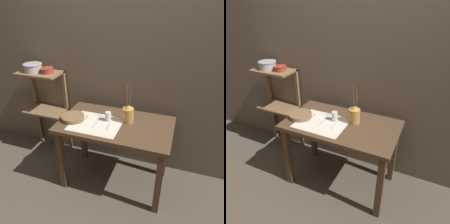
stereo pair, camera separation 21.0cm
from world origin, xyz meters
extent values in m
plane|color=brown|center=(0.00, 0.00, 0.00)|extent=(12.00, 12.00, 0.00)
cube|color=brown|center=(0.00, 0.43, 1.20)|extent=(7.00, 0.06, 2.40)
cube|color=#4C3523|center=(0.00, 0.00, 0.74)|extent=(1.12, 0.64, 0.04)
cube|color=#4C3523|center=(-0.50, -0.26, 0.36)|extent=(0.06, 0.06, 0.72)
cube|color=#4C3523|center=(0.50, -0.26, 0.36)|extent=(0.06, 0.06, 0.72)
cube|color=#4C3523|center=(-0.50, 0.26, 0.36)|extent=(0.06, 0.06, 0.72)
cube|color=#4C3523|center=(0.50, 0.26, 0.36)|extent=(0.06, 0.06, 0.72)
cube|color=brown|center=(-0.99, 0.24, 1.09)|extent=(0.49, 0.28, 0.02)
cube|color=brown|center=(-0.99, 0.24, 0.61)|extent=(0.49, 0.28, 0.02)
cube|color=brown|center=(-1.22, 0.36, 0.55)|extent=(0.04, 0.04, 1.10)
cube|color=brown|center=(-0.76, 0.36, 0.55)|extent=(0.04, 0.04, 1.10)
cube|color=beige|center=(-0.18, -0.07, 0.76)|extent=(0.49, 0.39, 0.00)
cylinder|color=#B7843D|center=(0.11, 0.07, 0.83)|extent=(0.11, 0.11, 0.15)
cone|color=#B7843D|center=(0.11, 0.07, 0.93)|extent=(0.08, 0.08, 0.04)
cylinder|color=brown|center=(0.13, 0.07, 1.00)|extent=(0.02, 0.02, 0.12)
cylinder|color=brown|center=(0.11, 0.09, 1.05)|extent=(0.01, 0.05, 0.21)
cylinder|color=brown|center=(0.09, 0.06, 1.05)|extent=(0.01, 0.01, 0.22)
cylinder|color=brown|center=(-0.43, -0.07, 0.78)|extent=(0.23, 0.23, 0.04)
cylinder|color=silver|center=(-0.08, 0.02, 0.81)|extent=(0.06, 0.06, 0.09)
cube|color=#A8A8AD|center=(-0.31, -0.06, 0.76)|extent=(0.01, 0.16, 0.00)
sphere|color=#A8A8AD|center=(-0.31, 0.02, 0.77)|extent=(0.02, 0.02, 0.02)
cube|color=#A8A8AD|center=(-0.17, -0.07, 0.76)|extent=(0.02, 0.16, 0.00)
sphere|color=#A8A8AD|center=(-0.17, 0.02, 0.77)|extent=(0.02, 0.02, 0.02)
cube|color=#A8A8AD|center=(-0.05, -0.07, 0.76)|extent=(0.02, 0.16, 0.00)
cylinder|color=#A8A8AD|center=(-1.06, 0.24, 1.15)|extent=(0.20, 0.20, 0.09)
cylinder|color=#A8A8AD|center=(-1.06, 0.24, 1.19)|extent=(0.21, 0.21, 0.01)
cylinder|color=#9E3828|center=(-0.88, 0.24, 1.13)|extent=(0.13, 0.13, 0.06)
cylinder|color=#9E3828|center=(-0.88, 0.24, 1.16)|extent=(0.14, 0.14, 0.01)
camera|label=1|loc=(0.56, -1.75, 1.89)|focal=35.00mm
camera|label=2|loc=(0.75, -1.67, 1.89)|focal=35.00mm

